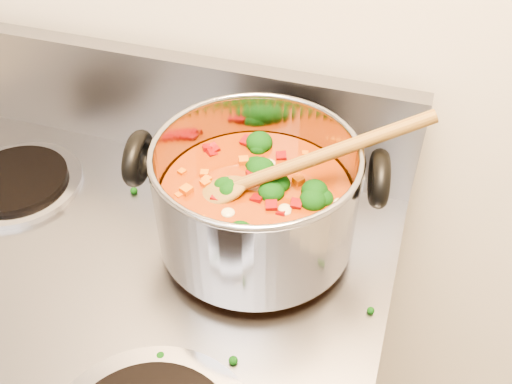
% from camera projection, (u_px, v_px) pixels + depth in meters
% --- Properties ---
extents(stockpot, '(0.31, 0.25, 0.15)m').
position_uv_depth(stockpot, '(256.00, 199.00, 0.69)').
color(stockpot, '#9A9AA2').
rests_on(stockpot, electric_range).
extents(wooden_spoon, '(0.28, 0.14, 0.12)m').
position_uv_depth(wooden_spoon, '(272.00, 174.00, 0.66)').
color(wooden_spoon, brown).
rests_on(wooden_spoon, stockpot).
extents(cooktop_crumbs, '(0.14, 0.33, 0.01)m').
position_uv_depth(cooktop_crumbs, '(236.00, 272.00, 0.70)').
color(cooktop_crumbs, black).
rests_on(cooktop_crumbs, electric_range).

